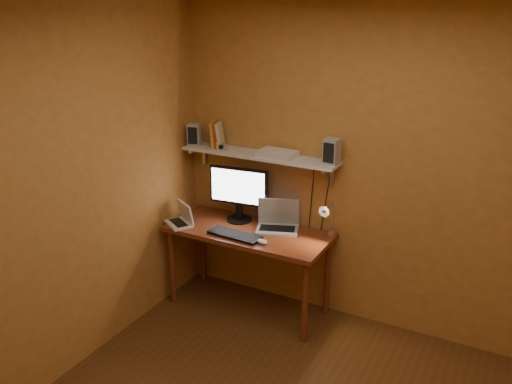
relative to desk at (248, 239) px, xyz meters
The scene contains 14 objects.
room 1.72m from the desk, 53.42° to the right, with size 3.44×3.24×2.64m.
desk is the anchor object (origin of this frame).
wall_shelf 0.72m from the desk, 90.00° to the left, with size 1.40×0.25×0.21m.
monitor 0.43m from the desk, 139.19° to the left, with size 0.54×0.25×0.48m.
laptop 0.30m from the desk, 35.30° to the left, with size 0.41×0.36×0.26m.
netbook 0.61m from the desk, 164.60° to the right, with size 0.31×0.29×0.19m.
keyboard 0.20m from the desk, 102.34° to the right, with size 0.46×0.15×0.02m, color black.
mouse 0.31m from the desk, 38.74° to the right, with size 0.10×0.06×0.03m, color silver.
desk_lamp 0.73m from the desk, 10.81° to the left, with size 0.09×0.23×0.38m.
speaker_left 1.04m from the desk, 164.31° to the left, with size 0.11×0.11×0.19m, color #92959A.
speaker_right 1.05m from the desk, 17.57° to the left, with size 0.11×0.11×0.20m, color #92959A.
books 0.94m from the desk, 154.23° to the left, with size 0.16×0.16×0.23m.
shelf_camera 0.82m from the desk, 156.74° to the left, with size 0.11×0.05×0.06m.
router 0.78m from the desk, 45.23° to the left, with size 0.31×0.21×0.05m, color silver.
Camera 1 is at (1.10, -2.40, 2.60)m, focal length 38.00 mm.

